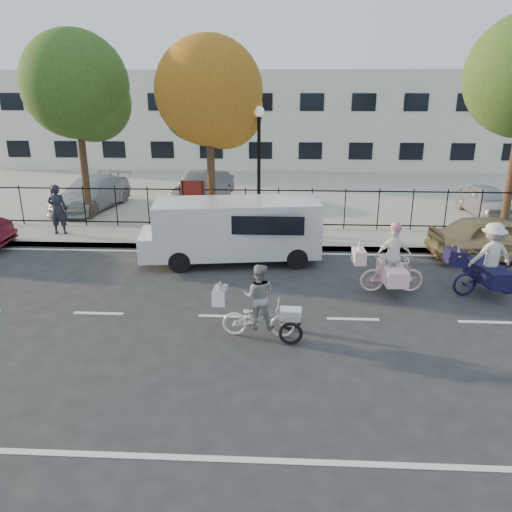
# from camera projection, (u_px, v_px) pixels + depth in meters

# --- Properties ---
(ground) EXTENTS (120.00, 120.00, 0.00)m
(ground) POSITION_uv_depth(u_px,v_px,m) (224.00, 316.00, 11.69)
(ground) COLOR #333334
(road_markings) EXTENTS (60.00, 9.52, 0.01)m
(road_markings) POSITION_uv_depth(u_px,v_px,m) (224.00, 316.00, 11.68)
(road_markings) COLOR silver
(road_markings) RESTS_ON ground
(curb) EXTENTS (60.00, 0.10, 0.15)m
(curb) POSITION_uv_depth(u_px,v_px,m) (241.00, 247.00, 16.43)
(curb) COLOR #A8A399
(curb) RESTS_ON ground
(sidewalk) EXTENTS (60.00, 2.20, 0.15)m
(sidewalk) POSITION_uv_depth(u_px,v_px,m) (244.00, 238.00, 17.42)
(sidewalk) COLOR #A8A399
(sidewalk) RESTS_ON ground
(parking_lot) EXTENTS (60.00, 15.60, 0.15)m
(parking_lot) POSITION_uv_depth(u_px,v_px,m) (256.00, 188.00, 25.83)
(parking_lot) COLOR #A8A399
(parking_lot) RESTS_ON ground
(iron_fence) EXTENTS (58.00, 0.06, 1.50)m
(iron_fence) POSITION_uv_depth(u_px,v_px,m) (246.00, 208.00, 18.20)
(iron_fence) COLOR black
(iron_fence) RESTS_ON sidewalk
(building) EXTENTS (34.00, 10.00, 6.00)m
(building) POSITION_uv_depth(u_px,v_px,m) (264.00, 118.00, 34.33)
(building) COLOR silver
(building) RESTS_ON ground
(lamppost) EXTENTS (0.36, 0.36, 4.33)m
(lamppost) POSITION_uv_depth(u_px,v_px,m) (259.00, 148.00, 17.08)
(lamppost) COLOR black
(lamppost) RESTS_ON sidewalk
(street_sign) EXTENTS (0.85, 0.06, 1.80)m
(street_sign) POSITION_uv_depth(u_px,v_px,m) (193.00, 195.00, 17.74)
(street_sign) COLOR black
(street_sign) RESTS_ON sidewalk
(zebra_trike) EXTENTS (1.91, 0.74, 1.64)m
(zebra_trike) POSITION_uv_depth(u_px,v_px,m) (259.00, 309.00, 10.59)
(zebra_trike) COLOR white
(zebra_trike) RESTS_ON ground
(unicorn_bike) EXTENTS (1.88, 1.31, 1.90)m
(unicorn_bike) POSITION_uv_depth(u_px,v_px,m) (391.00, 267.00, 12.85)
(unicorn_bike) COLOR #FFC2C8
(unicorn_bike) RESTS_ON ground
(bull_bike) EXTENTS (2.11, 1.46, 1.92)m
(bull_bike) POSITION_uv_depth(u_px,v_px,m) (488.00, 267.00, 12.67)
(bull_bike) COLOR #161037
(bull_bike) RESTS_ON ground
(white_van) EXTENTS (5.53, 2.45, 1.89)m
(white_van) POSITION_uv_depth(u_px,v_px,m) (234.00, 228.00, 15.02)
(white_van) COLOR white
(white_van) RESTS_ON ground
(gold_sedan) EXTENTS (4.16, 2.03, 1.37)m
(gold_sedan) POSITION_uv_depth(u_px,v_px,m) (496.00, 238.00, 15.33)
(gold_sedan) COLOR tan
(gold_sedan) RESTS_ON ground
(pedestrian) EXTENTS (0.67, 0.46, 1.76)m
(pedestrian) POSITION_uv_depth(u_px,v_px,m) (58.00, 209.00, 17.39)
(pedestrian) COLOR black
(pedestrian) RESTS_ON sidewalk
(lot_car_a) EXTENTS (2.62, 4.78, 1.31)m
(lot_car_a) POSITION_uv_depth(u_px,v_px,m) (92.00, 193.00, 21.11)
(lot_car_a) COLOR #B3B7BB
(lot_car_a) RESTS_ON parking_lot
(lot_car_c) EXTENTS (2.41, 4.37, 1.37)m
(lot_car_c) POSITION_uv_depth(u_px,v_px,m) (203.00, 188.00, 22.01)
(lot_car_c) COLOR #43454A
(lot_car_c) RESTS_ON parking_lot
(lot_car_d) EXTENTS (1.59, 3.56, 1.19)m
(lot_car_d) POSITION_uv_depth(u_px,v_px,m) (486.00, 200.00, 20.07)
(lot_car_d) COLOR #B2B6BA
(lot_car_d) RESTS_ON parking_lot
(tree_west) EXTENTS (3.87, 3.87, 7.09)m
(tree_west) POSITION_uv_depth(u_px,v_px,m) (80.00, 90.00, 18.17)
(tree_west) COLOR #442D1D
(tree_west) RESTS_ON ground
(tree_mid) EXTENTS (3.72, 3.71, 6.80)m
(tree_mid) POSITION_uv_depth(u_px,v_px,m) (213.00, 97.00, 17.14)
(tree_mid) COLOR #442D1D
(tree_mid) RESTS_ON ground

